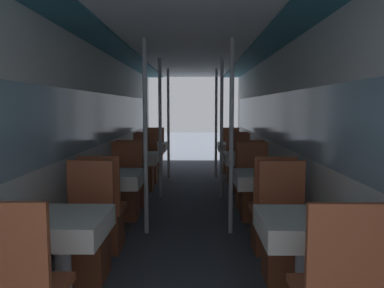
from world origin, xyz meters
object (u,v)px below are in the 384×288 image
chair_left_far_0 (87,243)px  support_pole_left_1 (145,138)px  chair_right_far_1 (254,196)px  support_pole_right_2 (222,129)px  chair_right_near_1 (271,223)px  chair_right_far_2 (239,173)px  chair_left_near_2 (133,186)px  chair_right_near_3 (236,167)px  chair_left_far_2 (144,173)px  chair_left_far_1 (125,196)px  chair_left_near_3 (148,167)px  chair_left_far_3 (155,159)px  support_pole_left_2 (160,129)px  chair_right_far_0 (284,244)px  chair_right_near_2 (248,186)px  support_pole_left_3 (168,124)px  dining_table_left_0 (62,232)px  dining_table_right_0 (304,233)px  dining_table_left_1 (115,183)px  support_pole_right_1 (231,138)px  dining_table_left_2 (138,161)px  dining_table_right_1 (262,183)px  chair_right_far_3 (231,159)px  chair_left_near_1 (104,222)px  support_pole_right_3 (216,124)px  dining_table_right_2 (243,161)px  dining_table_left_3 (151,149)px  dining_table_right_3 (233,149)px

chair_left_far_0 → support_pole_left_1: 1.48m
chair_right_far_1 → support_pole_right_2: 1.48m
chair_right_near_1 → chair_right_far_2: size_ratio=1.00×
chair_left_near_2 → chair_right_near_3: bearing=45.4°
chair_left_far_2 → chair_right_near_1: bearing=120.8°
chair_left_far_1 → chair_right_near_3: size_ratio=1.00×
chair_left_near_3 → chair_left_far_3: (0.00, 1.15, 0.00)m
support_pole_left_2 → support_pole_right_2: same height
chair_left_near_2 → chair_right_far_0: 2.92m
chair_right_far_1 → chair_right_near_2: (0.00, 0.60, 0.00)m
support_pole_right_2 → support_pole_left_3: bearing=119.8°
dining_table_left_0 → chair_left_far_2: chair_left_far_2 is taller
dining_table_right_0 → chair_right_near_3: (0.00, 4.68, -0.30)m
chair_right_far_1 → chair_right_far_2: bearing=-90.0°
dining_table_left_1 → chair_right_near_2: chair_right_near_2 is taller
chair_left_far_2 → support_pole_right_1: support_pole_right_1 is taller
dining_table_left_2 → dining_table_right_0: bearing=-63.7°
chair_left_far_0 → dining_table_right_1: size_ratio=1.39×
support_pole_right_1 → chair_right_far_3: support_pole_right_1 is taller
chair_left_near_1 → chair_right_far_3: same height
chair_right_near_1 → support_pole_right_3: (-0.36, 4.08, 0.83)m
chair_right_near_1 → dining_table_right_2: 2.34m
dining_table_right_0 → chair_right_near_3: size_ratio=0.72×
chair_left_far_0 → chair_left_far_3: same height
chair_right_far_0 → chair_left_near_1: bearing=-19.2°
chair_left_far_3 → dining_table_right_2: bearing=126.6°
chair_left_near_1 → dining_table_right_2: 2.91m
dining_table_left_3 → dining_table_right_1: size_ratio=1.00×
chair_left_far_2 → chair_right_far_3: 2.46m
support_pole_right_2 → support_pole_right_3: bearing=90.0°
dining_table_left_2 → support_pole_left_3: support_pole_left_3 is taller
dining_table_right_0 → dining_table_right_2: same height
chair_right_far_2 → dining_table_left_1: bearing=53.4°
chair_left_far_3 → chair_right_far_0: bearing=108.2°
chair_left_far_2 → dining_table_right_0: chair_left_far_2 is taller
chair_right_near_2 → dining_table_left_0: bearing=-120.5°
chair_left_near_1 → chair_left_far_1: bearing=90.0°
dining_table_right_0 → support_pole_right_2: 3.56m
dining_table_left_1 → chair_left_far_0: bearing=-90.0°
dining_table_right_1 → support_pole_right_1: bearing=-180.0°
chair_left_near_1 → dining_table_right_2: size_ratio=1.39×
chair_left_near_3 → chair_right_near_2: 2.46m
chair_right_far_0 → chair_right_far_1: same height
support_pole_left_1 → support_pole_right_3: bearing=74.0°
dining_table_left_0 → chair_left_far_0: bearing=90.0°
chair_right_far_0 → chair_right_far_2: bearing=-90.0°
chair_left_near_1 → dining_table_right_1: bearing=18.4°
dining_table_left_2 → dining_table_left_3: (0.00, 1.75, 0.00)m
support_pole_left_3 → chair_right_far_0: bearing=-73.7°
chair_left_far_3 → dining_table_right_3: size_ratio=1.39×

